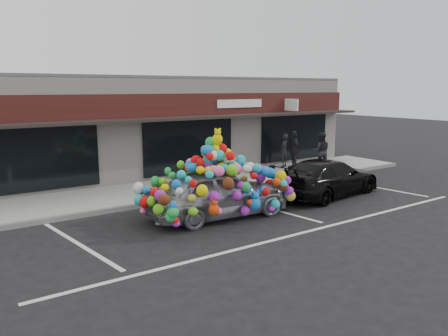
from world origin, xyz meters
TOP-DOWN VIEW (x-y plane):
  - ground at (0.00, 0.00)m, footprint 90.00×90.00m
  - shop_building at (0.00, 8.44)m, footprint 24.00×7.20m
  - sidewalk at (0.00, 4.00)m, footprint 26.00×3.00m
  - kerb at (0.00, 2.50)m, footprint 26.00×0.18m
  - parking_stripe_left at (-3.20, 0.20)m, footprint 0.73×4.37m
  - parking_stripe_mid at (2.80, 0.20)m, footprint 0.73×4.37m
  - parking_stripe_right at (8.20, 0.20)m, footprint 0.73×4.37m
  - lane_line at (2.00, -2.30)m, footprint 14.00×0.12m
  - toy_car at (0.96, 0.23)m, footprint 3.14×4.75m
  - black_sedan at (5.67, 0.21)m, footprint 2.47×4.79m
  - pedestrian_a at (7.71, 4.81)m, footprint 0.69×0.61m
  - pedestrian_b at (8.61, 3.33)m, footprint 1.06×1.02m
  - pedestrian_c at (7.76, 4.22)m, footprint 1.12×0.78m

SIDE VIEW (x-z plane):
  - ground at x=0.00m, z-range 0.00..0.00m
  - parking_stripe_left at x=-3.20m, z-range 0.00..0.01m
  - parking_stripe_mid at x=2.80m, z-range 0.00..0.01m
  - parking_stripe_right at x=8.20m, z-range 0.00..0.01m
  - lane_line at x=2.00m, z-range 0.00..0.01m
  - sidewalk at x=0.00m, z-range 0.00..0.15m
  - kerb at x=0.00m, z-range -0.01..0.15m
  - black_sedan at x=5.67m, z-range 0.00..1.33m
  - toy_car at x=0.96m, z-range -0.43..2.26m
  - pedestrian_a at x=7.71m, z-range 0.15..1.73m
  - pedestrian_b at x=8.61m, z-range 0.15..1.87m
  - pedestrian_c at x=7.76m, z-range 0.15..1.91m
  - shop_building at x=0.00m, z-range 0.01..4.32m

